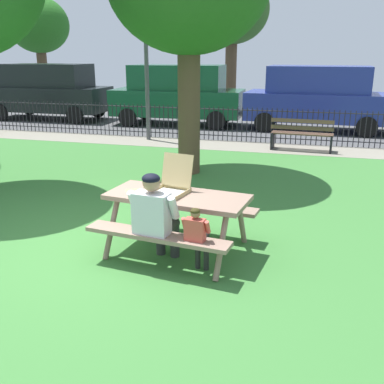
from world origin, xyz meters
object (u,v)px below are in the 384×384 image
object	(u,v)px
parked_car_right	(318,97)
far_tree_left	(39,26)
pizza_slice_on_table	(134,191)
far_tree_midleft	(232,11)
parked_car_center	(178,94)
parked_car_left	(48,90)
picnic_table_foreground	(177,208)
lamp_post_walkway	(146,49)
adult_at_table	(155,215)
pizza_box_open	(172,184)
park_bench_center	(302,135)
child_at_table	(197,234)

from	to	relation	value
parked_car_right	far_tree_left	xyz separation A→B (m)	(-13.41, 5.06, 2.61)
pizza_slice_on_table	far_tree_midleft	xyz separation A→B (m)	(-1.55, 15.35, 3.42)
parked_car_center	parked_car_right	bearing A→B (deg)	-0.00
parked_car_left	far_tree_left	bearing A→B (deg)	124.17
picnic_table_foreground	parked_car_center	distance (m)	10.76
parked_car_center	pizza_slice_on_table	bearing A→B (deg)	-76.24
lamp_post_walkway	parked_car_center	world-z (taller)	lamp_post_walkway
lamp_post_walkway	pizza_slice_on_table	bearing A→B (deg)	-70.85
lamp_post_walkway	far_tree_midleft	bearing A→B (deg)	83.12
far_tree_midleft	picnic_table_foreground	bearing A→B (deg)	-82.07
adult_at_table	parked_car_left	world-z (taller)	parked_car_left
pizza_box_open	pizza_slice_on_table	bearing A→B (deg)	-169.12
far_tree_midleft	parked_car_right	bearing A→B (deg)	-52.91
picnic_table_foreground	far_tree_midleft	distance (m)	15.90
pizza_box_open	lamp_post_walkway	world-z (taller)	lamp_post_walkway
park_bench_center	far_tree_left	xyz separation A→B (m)	(-13.06, 8.49, 3.29)
parked_car_center	parked_car_right	xyz separation A→B (m)	(4.79, -0.00, 0.00)
adult_at_table	parked_car_right	size ratio (longest dim) A/B	0.25
lamp_post_walkway	parked_car_left	world-z (taller)	lamp_post_walkway
parked_car_right	lamp_post_walkway	bearing A→B (deg)	-147.88
parked_car_left	parked_car_center	xyz separation A→B (m)	(5.18, 0.00, 0.00)
pizza_box_open	far_tree_midleft	bearing A→B (deg)	97.64
adult_at_table	parked_car_right	xyz separation A→B (m)	(1.81, 10.77, 0.44)
far_tree_left	pizza_box_open	bearing A→B (deg)	-52.68
far_tree_left	far_tree_midleft	size ratio (longest dim) A/B	0.89
lamp_post_walkway	parked_car_right	world-z (taller)	lamp_post_walkway
parked_car_center	parked_car_right	size ratio (longest dim) A/B	0.99
park_bench_center	lamp_post_walkway	bearing A→B (deg)	174.63
lamp_post_walkway	far_tree_midleft	xyz separation A→B (m)	(0.97, 8.07, 1.62)
pizza_box_open	park_bench_center	world-z (taller)	pizza_box_open
parked_car_left	picnic_table_foreground	bearing A→B (deg)	-51.14
pizza_box_open	child_at_table	distance (m)	0.92
parked_car_right	far_tree_left	size ratio (longest dim) A/B	0.92
pizza_slice_on_table	far_tree_left	world-z (taller)	far_tree_left
child_at_table	parked_car_center	distance (m)	11.44
parked_car_left	pizza_slice_on_table	bearing A→B (deg)	-53.19
pizza_box_open	parked_car_center	world-z (taller)	parked_car_center
adult_at_table	parked_car_right	distance (m)	10.93
parked_car_center	child_at_table	bearing A→B (deg)	-72.06
pizza_box_open	parked_car_left	world-z (taller)	parked_car_left
adult_at_table	pizza_slice_on_table	bearing A→B (deg)	133.74
adult_at_table	parked_car_right	bearing A→B (deg)	80.48
parked_car_center	far_tree_left	distance (m)	10.33
picnic_table_foreground	lamp_post_walkway	world-z (taller)	lamp_post_walkway
parked_car_left	parked_car_right	xyz separation A→B (m)	(9.97, -0.00, 0.00)
parked_car_left	far_tree_midleft	world-z (taller)	far_tree_midleft
child_at_table	parked_car_left	world-z (taller)	parked_car_left
pizza_slice_on_table	parked_car_left	world-z (taller)	parked_car_left
adult_at_table	far_tree_midleft	size ratio (longest dim) A/B	0.21
adult_at_table	child_at_table	distance (m)	0.56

